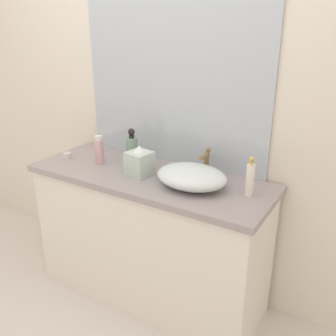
{
  "coord_description": "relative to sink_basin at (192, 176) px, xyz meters",
  "views": [
    {
      "loc": [
        1.28,
        -1.27,
        1.71
      ],
      "look_at": [
        0.27,
        0.4,
        0.94
      ],
      "focal_mm": 40.03,
      "sensor_mm": 36.0,
      "label": 1
    }
  ],
  "objects": [
    {
      "name": "tissue_box",
      "position": [
        -0.34,
        -0.01,
        0.02
      ],
      "size": [
        0.15,
        0.15,
        0.18
      ],
      "color": "silver",
      "rests_on": "vanity_counter"
    },
    {
      "name": "soap_dispenser",
      "position": [
        0.31,
        0.06,
        0.03
      ],
      "size": [
        0.04,
        0.04,
        0.21
      ],
      "color": "white",
      "rests_on": "vanity_counter"
    },
    {
      "name": "bathroom_wall_rear",
      "position": [
        -0.41,
        0.33,
        0.38
      ],
      "size": [
        6.0,
        0.06,
        2.6
      ],
      "primitive_type": "cube",
      "color": "silver",
      "rests_on": "ground"
    },
    {
      "name": "sink_basin",
      "position": [
        0.0,
        0.0,
        0.0
      ],
      "size": [
        0.4,
        0.31,
        0.12
      ],
      "primitive_type": "ellipsoid",
      "color": "silver",
      "rests_on": "vanity_counter"
    },
    {
      "name": "wall_mirror_panel",
      "position": [
        -0.29,
        0.29,
        0.49
      ],
      "size": [
        1.25,
        0.01,
        1.1
      ],
      "primitive_type": "cube",
      "color": "#B2BCC6",
      "rests_on": "vanity_counter"
    },
    {
      "name": "vanity_counter",
      "position": [
        -0.29,
        0.01,
        -0.49
      ],
      "size": [
        1.49,
        0.54,
        0.86
      ],
      "color": "white",
      "rests_on": "ground"
    },
    {
      "name": "lotion_bottle",
      "position": [
        -0.49,
        0.12,
        0.04
      ],
      "size": [
        0.07,
        0.07,
        0.23
      ],
      "color": "gray",
      "rests_on": "vanity_counter"
    },
    {
      "name": "perfume_bottle",
      "position": [
        -0.67,
        0.01,
        0.03
      ],
      "size": [
        0.06,
        0.06,
        0.18
      ],
      "color": "#D2A1A2",
      "rests_on": "vanity_counter"
    },
    {
      "name": "candle_jar",
      "position": [
        -0.92,
        -0.03,
        -0.04
      ],
      "size": [
        0.05,
        0.05,
        0.04
      ],
      "primitive_type": "cylinder",
      "color": "silver",
      "rests_on": "vanity_counter"
    },
    {
      "name": "ground_plane",
      "position": [
        -0.41,
        -0.4,
        -0.93
      ],
      "size": [
        6.0,
        6.0,
        0.02
      ],
      "primitive_type": "cube",
      "color": "silver",
      "rests_on": "ground"
    },
    {
      "name": "faucet",
      "position": [
        0.0,
        0.18,
        0.04
      ],
      "size": [
        0.03,
        0.11,
        0.17
      ],
      "color": "olive",
      "rests_on": "vanity_counter"
    }
  ]
}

